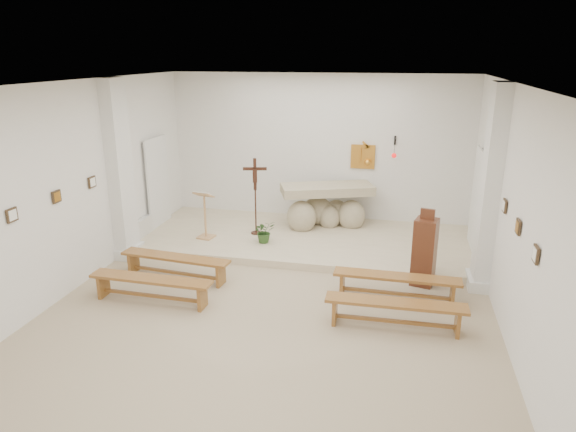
% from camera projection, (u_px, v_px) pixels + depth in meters
% --- Properties ---
extents(ground, '(7.00, 10.00, 0.00)m').
position_uv_depth(ground, '(264.00, 321.00, 7.85)').
color(ground, tan).
rests_on(ground, ground).
extents(wall_left, '(0.02, 10.00, 3.50)m').
position_uv_depth(wall_left, '(47.00, 198.00, 8.03)').
color(wall_left, white).
rests_on(wall_left, ground).
extents(wall_right, '(0.02, 10.00, 3.50)m').
position_uv_depth(wall_right, '(523.00, 230.00, 6.61)').
color(wall_right, white).
rests_on(wall_right, ground).
extents(wall_back, '(7.00, 0.02, 3.50)m').
position_uv_depth(wall_back, '(318.00, 150.00, 11.96)').
color(wall_back, white).
rests_on(wall_back, ground).
extents(ceiling, '(7.00, 10.00, 0.02)m').
position_uv_depth(ceiling, '(260.00, 87.00, 6.79)').
color(ceiling, silver).
rests_on(ceiling, wall_back).
extents(sanctuary_platform, '(6.98, 3.00, 0.15)m').
position_uv_depth(sanctuary_platform, '(305.00, 239.00, 11.09)').
color(sanctuary_platform, beige).
rests_on(sanctuary_platform, ground).
extents(pilaster_left, '(0.26, 0.55, 3.50)m').
position_uv_depth(pilaster_left, '(120.00, 171.00, 9.87)').
color(pilaster_left, white).
rests_on(pilaster_left, ground).
extents(pilaster_right, '(0.26, 0.55, 3.50)m').
position_uv_depth(pilaster_right, '(490.00, 190.00, 8.49)').
color(pilaster_right, white).
rests_on(pilaster_right, ground).
extents(gold_wall_relief, '(0.55, 0.04, 0.55)m').
position_uv_depth(gold_wall_relief, '(363.00, 157.00, 11.75)').
color(gold_wall_relief, gold).
rests_on(gold_wall_relief, wall_back).
extents(sanctuary_lamp, '(0.11, 0.36, 0.44)m').
position_uv_depth(sanctuary_lamp, '(394.00, 153.00, 11.32)').
color(sanctuary_lamp, black).
rests_on(sanctuary_lamp, wall_back).
extents(station_frame_left_front, '(0.03, 0.20, 0.20)m').
position_uv_depth(station_frame_left_front, '(12.00, 215.00, 7.30)').
color(station_frame_left_front, '#3D2C1A').
rests_on(station_frame_left_front, wall_left).
extents(station_frame_left_mid, '(0.03, 0.20, 0.20)m').
position_uv_depth(station_frame_left_mid, '(56.00, 197.00, 8.23)').
color(station_frame_left_mid, '#3D2C1A').
rests_on(station_frame_left_mid, wall_left).
extents(station_frame_left_rear, '(0.03, 0.20, 0.20)m').
position_uv_depth(station_frame_left_rear, '(92.00, 182.00, 9.16)').
color(station_frame_left_rear, '#3D2C1A').
rests_on(station_frame_left_rear, wall_left).
extents(station_frame_right_front, '(0.03, 0.20, 0.20)m').
position_uv_depth(station_frame_right_front, '(536.00, 254.00, 5.87)').
color(station_frame_right_front, '#3D2C1A').
rests_on(station_frame_right_front, wall_right).
extents(station_frame_right_mid, '(0.03, 0.20, 0.20)m').
position_uv_depth(station_frame_right_mid, '(518.00, 227.00, 6.81)').
color(station_frame_right_mid, '#3D2C1A').
rests_on(station_frame_right_mid, wall_right).
extents(station_frame_right_rear, '(0.03, 0.20, 0.20)m').
position_uv_depth(station_frame_right_rear, '(505.00, 206.00, 7.74)').
color(station_frame_right_rear, '#3D2C1A').
rests_on(station_frame_right_rear, wall_right).
extents(radiator_left, '(0.10, 0.85, 0.52)m').
position_uv_depth(radiator_left, '(141.00, 231.00, 10.98)').
color(radiator_left, silver).
rests_on(radiator_left, ground).
extents(radiator_right, '(0.10, 0.85, 0.52)m').
position_uv_depth(radiator_right, '(478.00, 258.00, 9.58)').
color(radiator_right, silver).
rests_on(radiator_right, ground).
extents(altar, '(2.18, 1.45, 1.05)m').
position_uv_depth(altar, '(325.00, 209.00, 11.61)').
color(altar, '#B6AB8B').
rests_on(altar, sanctuary_platform).
extents(lectern, '(0.42, 0.37, 1.05)m').
position_uv_depth(lectern, '(205.00, 215.00, 10.80)').
color(lectern, tan).
rests_on(lectern, sanctuary_platform).
extents(crucifix_stand, '(0.50, 0.22, 1.67)m').
position_uv_depth(crucifix_stand, '(255.00, 191.00, 10.93)').
color(crucifix_stand, '#361A11').
rests_on(crucifix_stand, sanctuary_platform).
extents(potted_plant, '(0.56, 0.55, 0.47)m').
position_uv_depth(potted_plant, '(264.00, 231.00, 10.64)').
color(potted_plant, '#2C5020').
rests_on(potted_plant, sanctuary_platform).
extents(donation_pedestal, '(0.45, 0.45, 1.39)m').
position_uv_depth(donation_pedestal, '(424.00, 252.00, 8.94)').
color(donation_pedestal, brown).
rests_on(donation_pedestal, ground).
extents(bench_left_front, '(2.09, 0.54, 0.44)m').
position_uv_depth(bench_left_front, '(175.00, 262.00, 9.25)').
color(bench_left_front, olive).
rests_on(bench_left_front, ground).
extents(bench_right_front, '(2.07, 0.36, 0.44)m').
position_uv_depth(bench_right_front, '(397.00, 282.00, 8.44)').
color(bench_right_front, olive).
rests_on(bench_right_front, ground).
extents(bench_left_second, '(2.08, 0.39, 0.44)m').
position_uv_depth(bench_left_second, '(151.00, 284.00, 8.36)').
color(bench_left_second, olive).
rests_on(bench_left_second, ground).
extents(bench_right_second, '(2.07, 0.35, 0.44)m').
position_uv_depth(bench_right_second, '(395.00, 308.00, 7.56)').
color(bench_right_second, olive).
rests_on(bench_right_second, ground).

